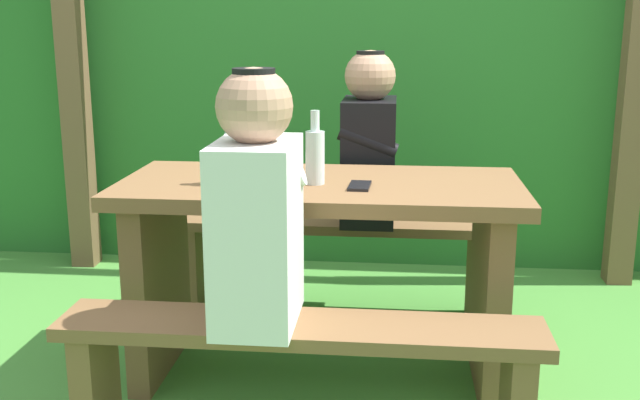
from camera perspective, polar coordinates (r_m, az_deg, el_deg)
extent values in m
plane|color=#468835|center=(2.88, 0.00, -12.88)|extent=(12.00, 12.00, 0.00)
cube|color=#2A6D28|center=(4.39, 2.44, 10.30)|extent=(6.40, 0.99, 2.07)
cube|color=brown|center=(4.07, -18.09, 8.35)|extent=(0.12, 0.12, 1.92)
cube|color=brown|center=(3.89, 22.65, 7.77)|extent=(0.12, 0.12, 1.92)
cube|color=brown|center=(2.64, 0.00, 0.90)|extent=(1.40, 0.64, 0.05)
cube|color=brown|center=(2.86, -12.10, -5.97)|extent=(0.08, 0.54, 0.68)
cube|color=brown|center=(2.75, 12.62, -6.81)|extent=(0.08, 0.54, 0.68)
cube|color=brown|center=(2.19, -1.53, -9.70)|extent=(1.40, 0.24, 0.04)
cube|color=brown|center=(2.43, -16.55, -13.45)|extent=(0.07, 0.22, 0.40)
cube|color=brown|center=(3.26, 1.02, -1.82)|extent=(1.40, 0.24, 0.04)
cube|color=brown|center=(3.43, -9.42, -5.04)|extent=(0.07, 0.22, 0.40)
cube|color=brown|center=(3.33, 11.73, -5.69)|extent=(0.07, 0.22, 0.40)
cube|color=white|center=(2.11, -4.78, -2.55)|extent=(0.22, 0.34, 0.52)
sphere|color=tan|center=(2.04, -4.98, 7.05)|extent=(0.21, 0.21, 0.21)
cylinder|color=black|center=(2.04, -5.03, 9.55)|extent=(0.12, 0.12, 0.02)
cylinder|color=white|center=(2.22, -4.18, 1.03)|extent=(0.25, 0.07, 0.15)
cube|color=black|center=(3.19, 3.70, 2.96)|extent=(0.22, 0.34, 0.52)
sphere|color=tan|center=(3.14, 3.80, 9.33)|extent=(0.21, 0.21, 0.21)
cylinder|color=black|center=(3.14, 3.83, 10.95)|extent=(0.12, 0.12, 0.02)
cylinder|color=black|center=(3.03, 3.63, 4.41)|extent=(0.25, 0.07, 0.15)
cylinder|color=silver|center=(2.69, -2.39, 2.61)|extent=(0.07, 0.07, 0.09)
cylinder|color=silver|center=(2.58, -6.51, 3.10)|extent=(0.06, 0.06, 0.18)
cylinder|color=silver|center=(2.56, -6.58, 5.79)|extent=(0.03, 0.03, 0.07)
cylinder|color=silver|center=(2.58, -0.37, 3.21)|extent=(0.07, 0.07, 0.18)
cylinder|color=silver|center=(2.56, -0.38, 5.99)|extent=(0.03, 0.03, 0.07)
cube|color=black|center=(2.54, 3.01, 1.07)|extent=(0.08, 0.14, 0.01)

